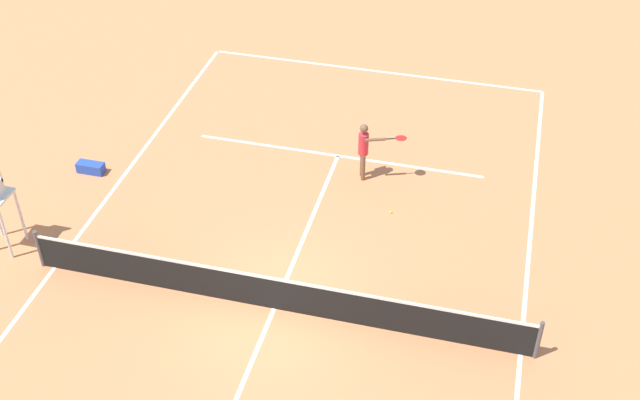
% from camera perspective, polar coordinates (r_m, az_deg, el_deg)
% --- Properties ---
extents(ground_plane, '(60.00, 60.00, 0.00)m').
position_cam_1_polar(ground_plane, '(19.00, -3.20, -7.53)').
color(ground_plane, '#D37A4C').
extents(court_lines, '(11.24, 23.06, 0.01)m').
position_cam_1_polar(court_lines, '(19.00, -3.20, -7.52)').
color(court_lines, white).
rests_on(court_lines, ground).
extents(tennis_net, '(11.84, 0.10, 1.07)m').
position_cam_1_polar(tennis_net, '(18.65, -3.26, -6.46)').
color(tennis_net, '#4C4C51').
rests_on(tennis_net, ground).
extents(player_serving, '(1.32, 0.57, 1.73)m').
position_cam_1_polar(player_serving, '(22.25, 3.17, 3.72)').
color(player_serving, brown).
rests_on(player_serving, ground).
extents(tennis_ball, '(0.07, 0.07, 0.07)m').
position_cam_1_polar(tennis_ball, '(21.62, 4.94, -0.84)').
color(tennis_ball, '#CCE033').
rests_on(tennis_ball, ground).
extents(equipment_bag, '(0.76, 0.32, 0.30)m').
position_cam_1_polar(equipment_bag, '(23.81, -15.66, 2.18)').
color(equipment_bag, '#2647B7').
rests_on(equipment_bag, ground).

